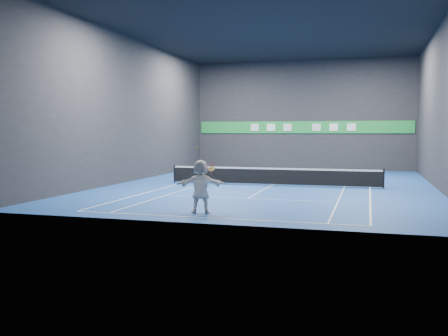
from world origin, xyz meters
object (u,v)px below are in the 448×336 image
(tennis_ball, at_px, (197,148))
(tennis_net, at_px, (273,176))
(tennis_racket, at_px, (210,168))
(player, at_px, (201,186))

(tennis_ball, relative_size, tennis_net, 0.01)
(tennis_ball, relative_size, tennis_racket, 0.10)
(tennis_ball, height_order, tennis_net, tennis_ball)
(tennis_ball, distance_m, tennis_racket, 0.94)
(player, bearing_deg, tennis_ball, -41.37)
(player, height_order, tennis_ball, tennis_ball)
(player, xyz_separation_m, tennis_ball, (-0.17, 0.08, 1.47))
(player, xyz_separation_m, tennis_racket, (0.36, 0.05, 0.69))
(tennis_ball, distance_m, tennis_net, 11.00)
(player, distance_m, tennis_ball, 1.48)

